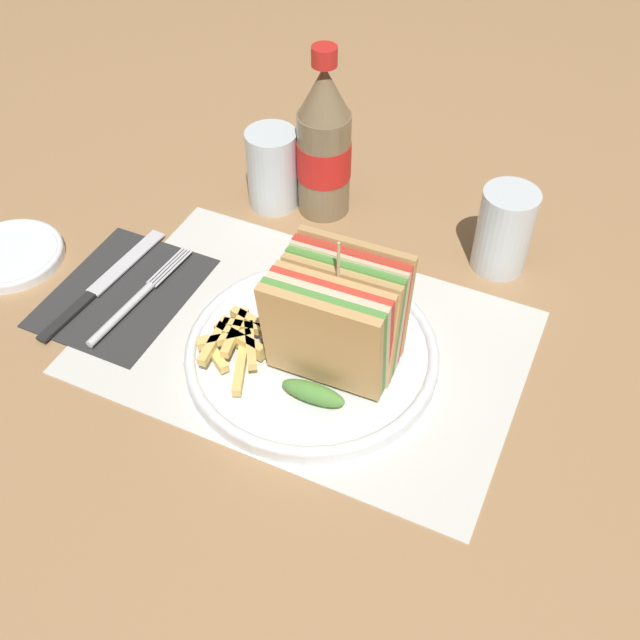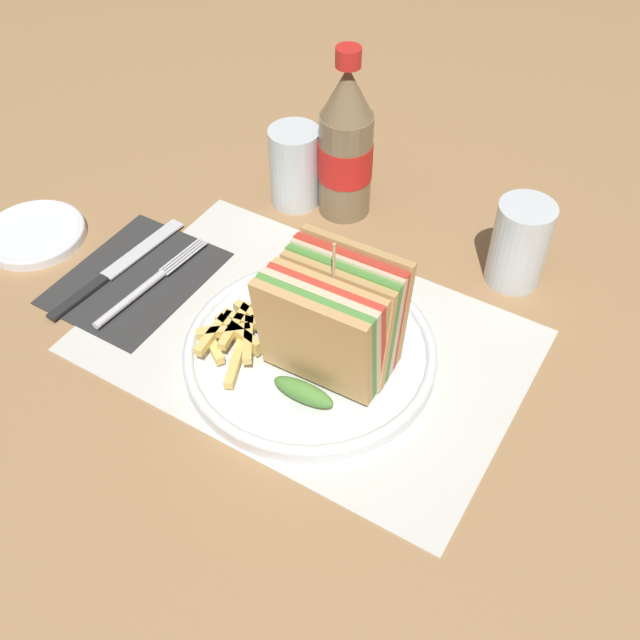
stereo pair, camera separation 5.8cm
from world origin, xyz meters
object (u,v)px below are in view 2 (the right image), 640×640
object	(u,v)px
coke_bottle_near	(346,146)
club_sandwich	(332,322)
knife	(117,268)
glass_near	(518,248)
glass_far	(295,171)
fork	(142,290)
side_saucer	(34,233)
plate_main	(310,352)

from	to	relation	value
coke_bottle_near	club_sandwich	bearing A→B (deg)	-62.91
knife	glass_near	distance (m)	0.46
glass_near	glass_far	bearing A→B (deg)	-179.24
club_sandwich	glass_near	distance (m)	0.26
glass_near	fork	bearing A→B (deg)	-145.06
side_saucer	coke_bottle_near	bearing A→B (deg)	39.83
fork	club_sandwich	bearing A→B (deg)	6.63
knife	glass_far	bearing A→B (deg)	69.33
glass_near	plate_main	bearing A→B (deg)	-120.94
plate_main	knife	world-z (taller)	plate_main
fork	coke_bottle_near	distance (m)	0.30
knife	side_saucer	xyz separation A→B (m)	(-0.13, -0.00, 0.00)
knife	fork	bearing A→B (deg)	-11.61
knife	glass_far	distance (m)	0.25
coke_bottle_near	side_saucer	xyz separation A→B (m)	(-0.30, -0.25, -0.09)
plate_main	knife	xyz separation A→B (m)	(-0.26, -0.00, -0.00)
plate_main	side_saucer	world-z (taller)	plate_main
fork	glass_far	distance (m)	0.25
fork	coke_bottle_near	size ratio (longest dim) A/B	0.81
glass_far	side_saucer	world-z (taller)	glass_far
fork	glass_far	bearing A→B (deg)	81.50
coke_bottle_near	glass_near	distance (m)	0.24
coke_bottle_near	glass_near	xyz separation A→B (m)	(0.23, -0.01, -0.05)
plate_main	fork	distance (m)	0.21
glass_near	side_saucer	bearing A→B (deg)	-156.10
glass_near	side_saucer	xyz separation A→B (m)	(-0.53, -0.23, -0.04)
club_sandwich	glass_far	distance (m)	0.30
coke_bottle_near	glass_far	bearing A→B (deg)	-164.89
club_sandwich	side_saucer	bearing A→B (deg)	-179.92
coke_bottle_near	side_saucer	bearing A→B (deg)	-140.17
coke_bottle_near	side_saucer	world-z (taller)	coke_bottle_near
glass_far	plate_main	bearing A→B (deg)	-54.43
knife	glass_near	size ratio (longest dim) A/B	1.99
club_sandwich	coke_bottle_near	distance (m)	0.28
glass_near	coke_bottle_near	bearing A→B (deg)	176.77
knife	glass_far	xyz separation A→B (m)	(0.10, 0.23, 0.04)
plate_main	glass_far	size ratio (longest dim) A/B	2.56
coke_bottle_near	glass_far	size ratio (longest dim) A/B	2.10
knife	side_saucer	size ratio (longest dim) A/B	1.66
glass_far	club_sandwich	bearing A→B (deg)	-50.53
plate_main	fork	bearing A→B (deg)	-175.33
plate_main	side_saucer	xyz separation A→B (m)	(-0.39, -0.01, -0.00)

